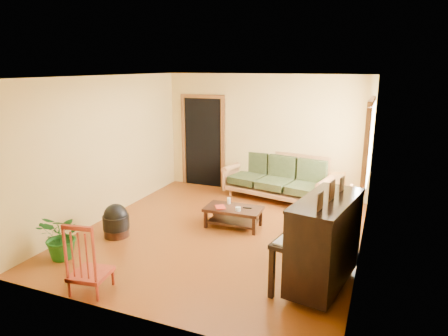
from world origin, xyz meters
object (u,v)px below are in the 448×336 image
at_px(footstool, 116,224).
at_px(ceramic_crock, 356,200).
at_px(coffee_table, 233,217).
at_px(potted_plant, 63,236).
at_px(red_chair, 89,256).
at_px(sofa, 276,178).
at_px(armchair, 324,214).
at_px(piano, 325,244).

height_order(footstool, ceramic_crock, footstool).
relative_size(coffee_table, potted_plant, 1.39).
bearing_deg(red_chair, coffee_table, 61.76).
xyz_separation_m(sofa, armchair, (1.25, -1.72, -0.02)).
relative_size(armchair, red_chair, 0.95).
distance_m(sofa, piano, 3.47).
relative_size(piano, red_chair, 1.42).
bearing_deg(sofa, red_chair, -94.21).
height_order(footstool, potted_plant, potted_plant).
bearing_deg(armchair, coffee_table, -179.60).
distance_m(coffee_table, red_chair, 2.78).
xyz_separation_m(sofa, coffee_table, (-0.29, -1.74, -0.30)).
xyz_separation_m(armchair, piano, (0.22, -1.43, 0.14)).
distance_m(sofa, red_chair, 4.51).
distance_m(sofa, ceramic_crock, 1.67).
relative_size(sofa, red_chair, 2.34).
xyz_separation_m(sofa, potted_plant, (-2.17, -3.80, -0.12)).
height_order(footstool, red_chair, red_chair).
bearing_deg(ceramic_crock, sofa, -171.66).
bearing_deg(sofa, footstool, -113.15).
distance_m(red_chair, potted_plant, 1.11).
xyz_separation_m(armchair, potted_plant, (-3.42, -2.08, -0.10)).
distance_m(armchair, footstool, 3.41).
relative_size(armchair, ceramic_crock, 3.96).
height_order(coffee_table, piano, piano).
distance_m(sofa, coffee_table, 1.79).
bearing_deg(footstool, coffee_table, 33.48).
relative_size(sofa, footstool, 5.13).
distance_m(coffee_table, ceramic_crock, 2.75).
distance_m(armchair, potted_plant, 4.01).
bearing_deg(sofa, ceramic_crock, 19.77).
xyz_separation_m(coffee_table, ceramic_crock, (1.91, 1.98, -0.06)).
height_order(piano, potted_plant, piano).
height_order(sofa, footstool, sofa).
bearing_deg(potted_plant, sofa, 60.24).
height_order(ceramic_crock, potted_plant, potted_plant).
bearing_deg(potted_plant, ceramic_crock, 46.81).
distance_m(armchair, piano, 1.45).
distance_m(footstool, red_chair, 1.70).
bearing_deg(potted_plant, armchair, 31.34).
height_order(coffee_table, ceramic_crock, coffee_table).
xyz_separation_m(footstool, red_chair, (0.74, -1.50, 0.27)).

